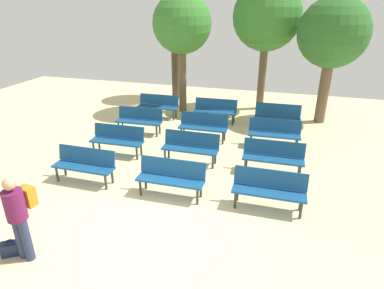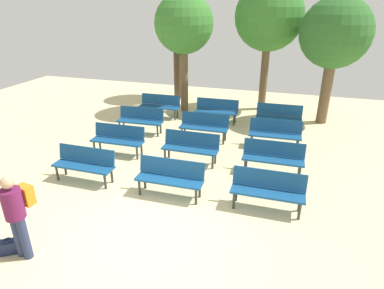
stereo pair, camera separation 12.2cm
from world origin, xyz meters
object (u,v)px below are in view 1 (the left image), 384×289
Objects in this scene: tree_1 at (267,17)px; visitor_with_backpack at (19,213)px; bench_r2_c1 at (203,125)px; tree_3 at (175,23)px; bench_r2_c2 at (274,132)px; bench_r3_c1 at (215,109)px; bench_r3_c2 at (278,115)px; tree_0 at (182,25)px; bench_r3_c0 at (158,105)px; tree_2 at (333,34)px; bench_r2_c0 at (139,119)px; bench_r0_c2 at (269,188)px; bench_r0_c1 at (171,176)px; bench_r1_c1 at (191,146)px; handbag at (11,248)px; bench_r1_c0 at (118,138)px; bench_r0_c0 at (85,163)px; bench_r1_c2 at (273,155)px.

visitor_with_backpack is at bearing -107.22° from tree_1.
bench_r2_c1 is 5.97m from tree_3.
bench_r2_c2 is 1.00× the size of bench_r3_c1.
tree_0 reaches higher than bench_r3_c2.
bench_r3_c0 is 6.80m from tree_2.
bench_r2_c0 and bench_r3_c0 have the same top height.
bench_r0_c2 is 0.99× the size of bench_r2_c2.
bench_r0_c1 is at bearing -90.70° from bench_r3_c1.
bench_r2_c1 is 0.32× the size of tree_1.
bench_r1_c1 is 0.35× the size of tree_0.
handbag is (-4.32, -6.30, -0.37)m from bench_r2_c2.
tree_1 is (3.76, 2.26, 3.18)m from bench_r3_c0.
bench_r3_c2 is at bearing -69.64° from tree_1.
bench_r1_c0 is 0.35× the size of tree_0.
bench_r0_c0 is 0.99× the size of bench_r2_c0.
bench_r0_c0 and bench_r1_c1 have the same top height.
tree_1 is (1.47, 2.20, 3.18)m from bench_r3_c1.
tree_3 is 11.12m from visitor_with_backpack.
bench_r0_c1 is 9.01m from tree_3.
bench_r3_c1 is 0.35× the size of tree_0.
bench_r1_c0 is 1.00× the size of bench_r2_c0.
bench_r0_c2 is 1.00× the size of bench_r1_c2.
tree_0 is 5.43m from tree_2.
tree_1 reaches higher than tree_2.
bench_r1_c2 is 0.97× the size of visitor_with_backpack.
bench_r3_c1 is at bearing 90.72° from bench_r0_c1.
bench_r1_c1 is 2.83m from bench_r2_c2.
bench_r0_c1 and bench_r2_c1 have the same top height.
tree_2 is (6.13, 2.95, 2.71)m from bench_r2_c0.
bench_r2_c0 is 4.41× the size of handbag.
tree_3 is (-2.51, 4.60, 2.87)m from bench_r2_c1.
bench_r2_c1 is at bearing 91.43° from bench_r0_c1.
bench_r2_c2 is at bearing -35.16° from tree_0.
visitor_with_backpack is at bearing -86.78° from bench_r2_c0.
tree_0 is 1.04× the size of tree_3.
bench_r0_c0 is 1.00× the size of bench_r1_c1.
bench_r0_c0 is at bearing -95.69° from tree_0.
bench_r0_c0 is at bearing -114.50° from bench_r3_c1.
visitor_with_backpack reaches higher than bench_r3_c2.
tree_2 is (3.77, 4.65, 2.71)m from bench_r1_c1.
visitor_with_backpack is at bearing -118.27° from bench_r3_c2.
bench_r2_c1 is 2.88m from bench_r3_c0.
tree_3 reaches higher than bench_r2_c0.
bench_r2_c0 is at bearing -87.27° from tree_3.
bench_r1_c2 is 0.99× the size of bench_r2_c2.
visitor_with_backpack is (0.49, -4.41, 0.43)m from bench_r1_c0.
bench_r3_c1 is (-2.28, 1.77, 0.00)m from bench_r2_c2.
tree_2 is at bearing 9.91° from bench_r3_c0.
bench_r2_c0 is 6.23m from visitor_with_backpack.
tree_3 is (-0.22, 2.85, 2.87)m from bench_r3_c0.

